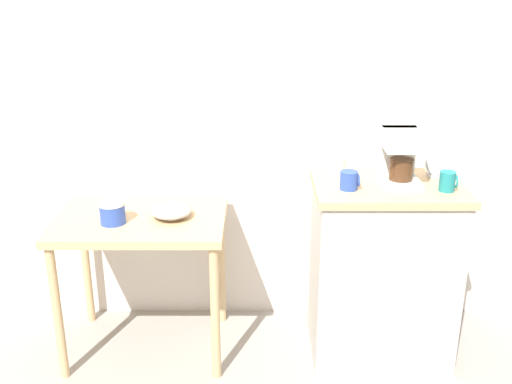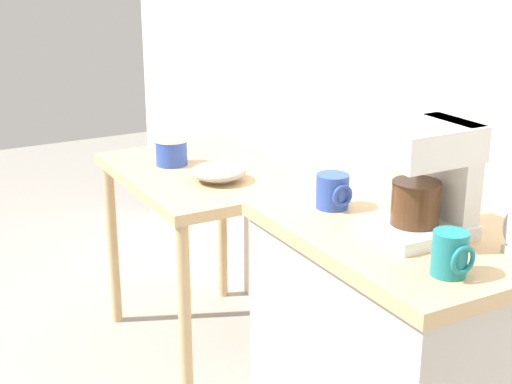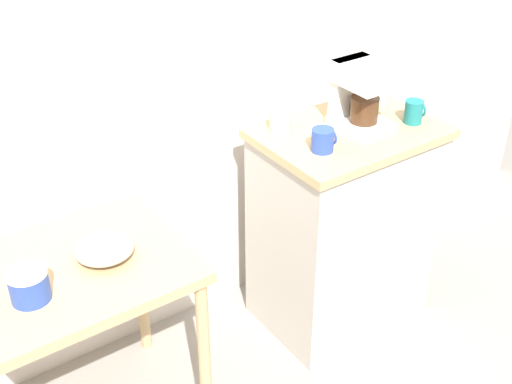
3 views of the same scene
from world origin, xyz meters
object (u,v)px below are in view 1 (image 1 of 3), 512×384
object	(u,v)px
canister_enamel	(109,213)
coffee_maker	(397,154)
mug_small_cream	(334,166)
bowl_stoneware	(168,211)
mug_dark_teal	(445,181)
table_clock	(432,166)
mug_blue	(346,180)

from	to	relation	value
canister_enamel	coffee_maker	distance (m)	1.38
canister_enamel	mug_small_cream	bearing A→B (deg)	10.47
mug_small_cream	coffee_maker	bearing A→B (deg)	-26.89
bowl_stoneware	mug_dark_teal	world-z (taller)	mug_dark_teal
coffee_maker	table_clock	distance (m)	0.24
canister_enamel	mug_blue	size ratio (longest dim) A/B	1.39
bowl_stoneware	mug_blue	xyz separation A→B (m)	(0.84, -0.09, 0.19)
canister_enamel	table_clock	distance (m)	1.57
canister_enamel	mug_small_cream	distance (m)	1.11
mug_blue	bowl_stoneware	bearing A→B (deg)	173.88
mug_dark_teal	table_clock	xyz separation A→B (m)	(-0.00, 0.20, 0.01)
coffee_maker	table_clock	world-z (taller)	coffee_maker
mug_small_cream	table_clock	xyz separation A→B (m)	(0.47, -0.04, 0.01)
canister_enamel	mug_dark_teal	bearing A→B (deg)	-1.65
mug_blue	mug_dark_teal	size ratio (longest dim) A/B	0.97
table_clock	mug_blue	bearing A→B (deg)	-157.69
coffee_maker	mug_blue	xyz separation A→B (m)	(-0.25, -0.08, -0.10)
mug_blue	mug_small_cream	size ratio (longest dim) A/B	1.00
canister_enamel	mug_dark_teal	size ratio (longest dim) A/B	1.35
bowl_stoneware	canister_enamel	bearing A→B (deg)	-166.06
bowl_stoneware	mug_small_cream	bearing A→B (deg)	9.30
coffee_maker	mug_small_cream	distance (m)	0.32
mug_small_cream	canister_enamel	bearing A→B (deg)	-169.53
canister_enamel	table_clock	bearing A→B (deg)	5.86
coffee_maker	bowl_stoneware	bearing A→B (deg)	179.74
bowl_stoneware	mug_dark_teal	size ratio (longest dim) A/B	2.14
mug_dark_teal	mug_small_cream	bearing A→B (deg)	152.57
canister_enamel	mug_blue	xyz separation A→B (m)	(1.11, -0.02, 0.17)
bowl_stoneware	table_clock	distance (m)	1.30
coffee_maker	mug_blue	distance (m)	0.28
coffee_maker	table_clock	xyz separation A→B (m)	(0.20, 0.10, -0.09)
canister_enamel	coffee_maker	world-z (taller)	coffee_maker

